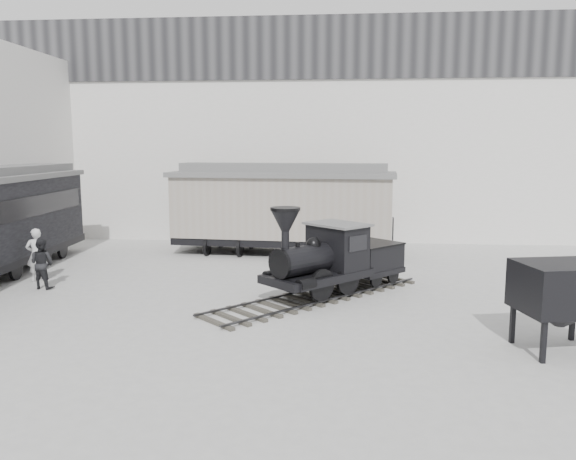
# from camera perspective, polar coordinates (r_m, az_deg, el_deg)

# --- Properties ---
(ground) EXTENTS (90.00, 90.00, 0.00)m
(ground) POSITION_cam_1_polar(r_m,az_deg,el_deg) (15.10, -4.52, -9.81)
(ground) COLOR #9E9E9B
(north_wall) EXTENTS (34.00, 2.51, 11.00)m
(north_wall) POSITION_cam_1_polar(r_m,az_deg,el_deg) (29.25, 0.13, 9.99)
(north_wall) COLOR silver
(north_wall) RESTS_ON ground
(locomotive) EXTENTS (6.97, 7.14, 2.89)m
(locomotive) POSITION_cam_1_polar(r_m,az_deg,el_deg) (18.04, 4.39, -3.30)
(locomotive) COLOR #2A2723
(locomotive) RESTS_ON ground
(boxcar) EXTENTS (10.11, 3.94, 4.05)m
(boxcar) POSITION_cam_1_polar(r_m,az_deg,el_deg) (24.94, -0.55, 2.38)
(boxcar) COLOR black
(boxcar) RESTS_ON ground
(visitor_a) EXTENTS (0.83, 0.74, 1.90)m
(visitor_a) POSITION_cam_1_polar(r_m,az_deg,el_deg) (21.77, -24.18, -2.32)
(visitor_a) COLOR silver
(visitor_a) RESTS_ON ground
(visitor_b) EXTENTS (0.94, 0.80, 1.71)m
(visitor_b) POSITION_cam_1_polar(r_m,az_deg,el_deg) (20.61, -23.72, -3.13)
(visitor_b) COLOR black
(visitor_b) RESTS_ON ground
(coal_hopper) EXTENTS (2.20, 1.93, 2.09)m
(coal_hopper) POSITION_cam_1_polar(r_m,az_deg,el_deg) (14.44, 26.02, -5.87)
(coal_hopper) COLOR black
(coal_hopper) RESTS_ON ground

